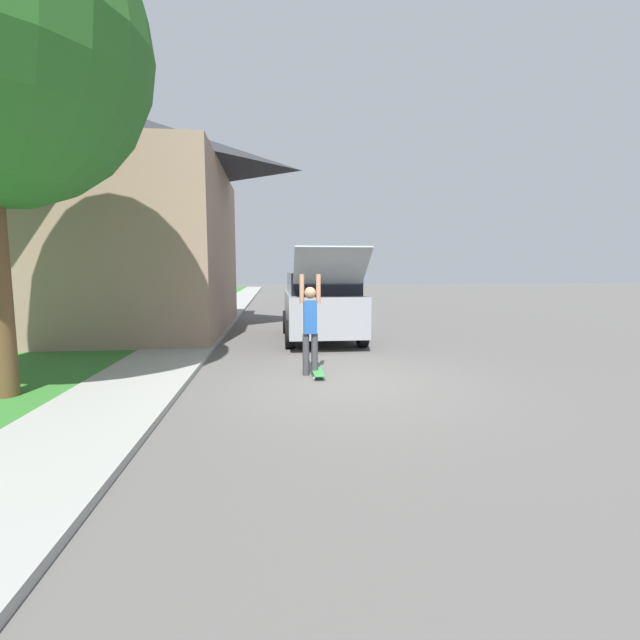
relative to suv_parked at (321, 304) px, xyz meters
The scene contains 8 objects.
ground_plane 5.05m from the suv_parked, 92.59° to the right, with size 120.00×120.00×0.00m, color #54514F.
lawn 8.36m from the suv_parked, behind, with size 10.00×80.00×0.08m.
sidewalk 4.10m from the suv_parked, 164.40° to the left, with size 1.80×80.00×0.10m.
house 8.70m from the suv_parked, 164.63° to the left, with size 10.64×8.55×7.50m.
suv_parked is the anchor object (origin of this frame).
car_down_street 15.28m from the suv_parked, 86.61° to the left, with size 1.89×4.06×1.32m.
skateboarder 4.44m from the suv_parked, 98.77° to the right, with size 0.41×0.23×1.97m.
skateboard 4.65m from the suv_parked, 96.85° to the right, with size 0.21×0.81×0.10m.
Camera 1 is at (-1.13, -7.64, 2.03)m, focal length 24.00 mm.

